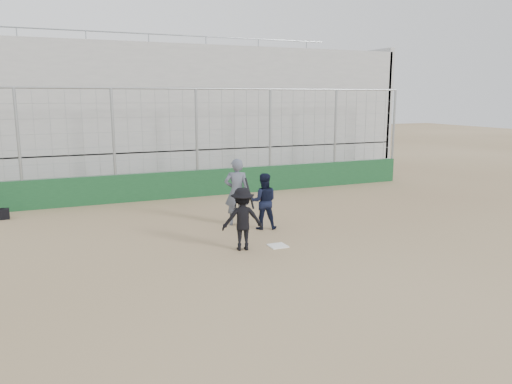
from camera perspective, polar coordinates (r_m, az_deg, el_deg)
name	(u,v)px	position (r m, az deg, el deg)	size (l,w,h in m)	color
ground	(278,246)	(12.69, 2.50, -6.21)	(90.00, 90.00, 0.00)	brown
home_plate	(278,246)	(12.69, 2.50, -6.16)	(0.44, 0.44, 0.02)	white
backstop	(197,171)	(18.89, -6.70, 2.38)	(18.10, 0.25, 4.04)	#133C1E
bleachers	(166,114)	(23.49, -10.30, 8.76)	(20.25, 6.70, 6.98)	#979797
batter_at_plate	(242,219)	(12.23, -1.55, -3.08)	(1.11, 0.83, 1.73)	black
catcher_crouched	(263,210)	(14.15, 0.85, -2.11)	(0.94, 0.83, 1.10)	black
umpire	(237,195)	(14.53, -2.21, -0.40)	(0.72, 0.47, 1.77)	#4E5363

